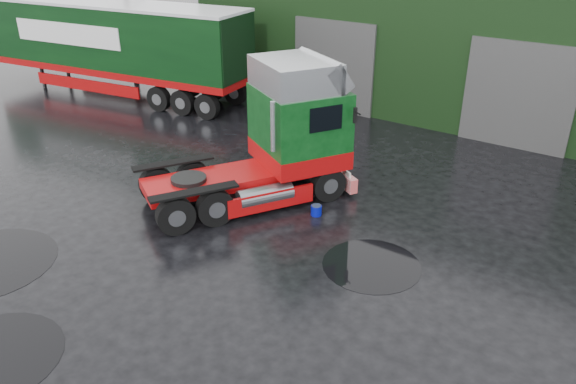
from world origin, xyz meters
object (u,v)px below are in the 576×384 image
object	(u,v)px
hero_tractor	(241,136)
wash_bucket	(316,210)
warehouse	(560,38)
trailer_left	(113,49)

from	to	relation	value
hero_tractor	wash_bucket	bearing A→B (deg)	41.67
hero_tractor	wash_bucket	world-z (taller)	hero_tractor
wash_bucket	hero_tractor	bearing A→B (deg)	-168.37
hero_tractor	warehouse	bearing A→B (deg)	100.24
warehouse	wash_bucket	bearing A→B (deg)	-101.93
hero_tractor	wash_bucket	distance (m)	3.17
hero_tractor	trailer_left	size ratio (longest dim) A/B	0.48
warehouse	wash_bucket	distance (m)	15.63
hero_tractor	trailer_left	bearing A→B (deg)	-173.85
warehouse	trailer_left	world-z (taller)	warehouse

